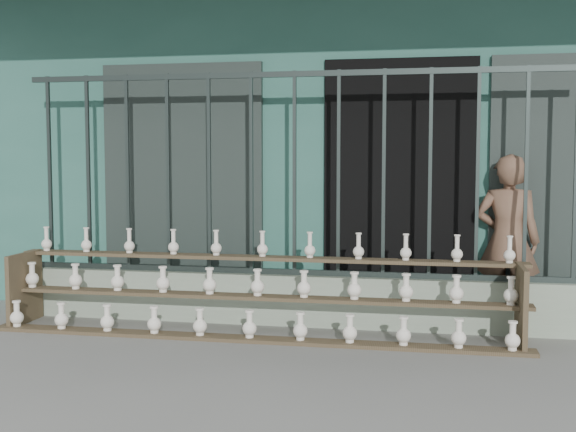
# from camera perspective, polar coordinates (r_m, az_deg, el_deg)

# --- Properties ---
(ground) EXTENTS (60.00, 60.00, 0.00)m
(ground) POSITION_cam_1_polar(r_m,az_deg,el_deg) (5.31, -2.10, -11.69)
(ground) COLOR slate
(workshop_building) EXTENTS (7.40, 6.60, 3.21)m
(workshop_building) POSITION_cam_1_polar(r_m,az_deg,el_deg) (9.26, 3.85, 5.40)
(workshop_building) COLOR #306759
(workshop_building) RESTS_ON ground
(parapet_wall) EXTENTS (5.00, 0.20, 0.45)m
(parapet_wall) POSITION_cam_1_polar(r_m,az_deg,el_deg) (6.49, 0.51, -6.63)
(parapet_wall) COLOR #98A991
(parapet_wall) RESTS_ON ground
(security_fence) EXTENTS (5.00, 0.04, 1.80)m
(security_fence) POSITION_cam_1_polar(r_m,az_deg,el_deg) (6.37, 0.51, 3.34)
(security_fence) COLOR #283330
(security_fence) RESTS_ON parapet_wall
(shelf_rack) EXTENTS (4.50, 0.68, 0.85)m
(shelf_rack) POSITION_cam_1_polar(r_m,az_deg,el_deg) (6.12, -2.55, -6.04)
(shelf_rack) COLOR brown
(shelf_rack) RESTS_ON ground
(elderly_woman) EXTENTS (0.61, 0.45, 1.52)m
(elderly_woman) POSITION_cam_1_polar(r_m,az_deg,el_deg) (6.64, 16.96, -1.89)
(elderly_woman) COLOR brown
(elderly_woman) RESTS_ON ground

